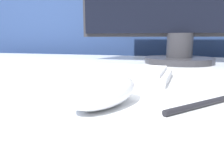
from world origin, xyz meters
name	(u,v)px	position (x,y,z in m)	size (l,w,h in m)	color
partition_panel	(158,55)	(0.00, 0.67, 0.71)	(5.00, 0.03, 1.41)	navy
computer_mouse_near	(105,91)	(-0.01, -0.28, 0.73)	(0.09, 0.13, 0.04)	white
keyboard	(82,71)	(-0.13, -0.08, 0.72)	(0.40, 0.17, 0.02)	silver
pen	(204,104)	(0.11, -0.25, 0.71)	(0.10, 0.11, 0.01)	black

